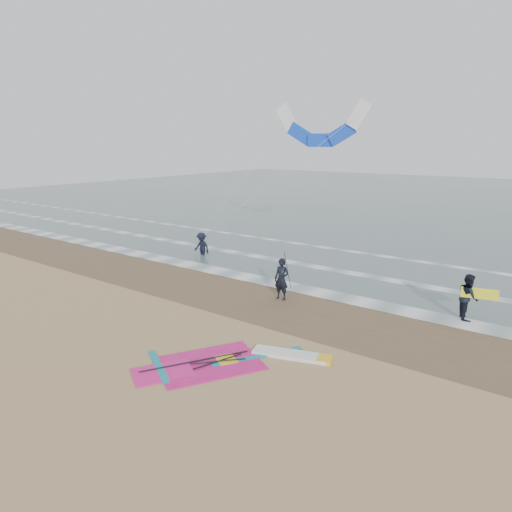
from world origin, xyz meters
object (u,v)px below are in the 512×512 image
Objects in this scene: windsurf_rig at (232,361)px; person_wading at (202,241)px; person_walking at (468,297)px; person_standing at (282,279)px; surf_kite at (320,128)px.

person_wading is (-10.17, 9.61, 0.84)m from windsurf_rig.
person_standing is at bearing 83.53° from person_walking.
surf_kite is (-9.70, 5.66, 6.49)m from person_walking.
person_walking is 15.24m from person_wading.
person_standing is 0.21× the size of surf_kite.
person_standing reaches higher than person_walking.
person_wading reaches higher than windsurf_rig.
person_standing reaches higher than person_wading.
person_standing is 9.02m from person_wading.
person_walking is 12.97m from surf_kite.
person_standing reaches higher than windsurf_rig.
person_standing is 7.35m from person_walking.
person_walking reaches higher than windsurf_rig.
person_standing is (-1.98, 5.82, 0.88)m from windsurf_rig.
person_wading is at bearing -142.52° from surf_kite.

